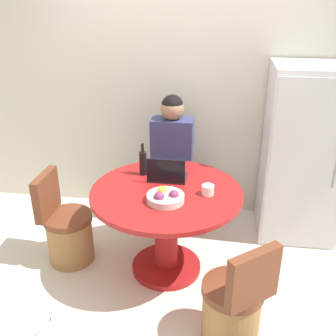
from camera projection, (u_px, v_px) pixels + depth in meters
ground_plane at (160, 287)px, 3.24m from camera, size 12.00×12.00×0.00m
wall_back at (181, 91)px, 3.93m from camera, size 7.00×0.06×2.60m
refrigerator at (303, 155)px, 3.65m from camera, size 0.72×0.63×1.66m
dining_table at (166, 216)px, 3.23m from camera, size 1.22×1.22×0.78m
chair_near_right_corner at (233, 308)px, 2.65m from camera, size 0.49×0.49×0.84m
chair_left_side at (67, 232)px, 3.47m from camera, size 0.42×0.42×0.84m
person_seated at (173, 153)px, 3.90m from camera, size 0.40×0.37×1.35m
laptop at (167, 175)px, 3.28m from camera, size 0.32×0.23×0.22m
fruit_bowl at (165, 197)px, 2.96m from camera, size 0.29×0.29×0.10m
coffee_cup at (208, 190)px, 3.05m from camera, size 0.10×0.10×0.08m
bottle at (143, 163)px, 3.35m from camera, size 0.06×0.06×0.28m
cat at (28, 325)px, 2.75m from camera, size 0.35×0.42×0.18m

